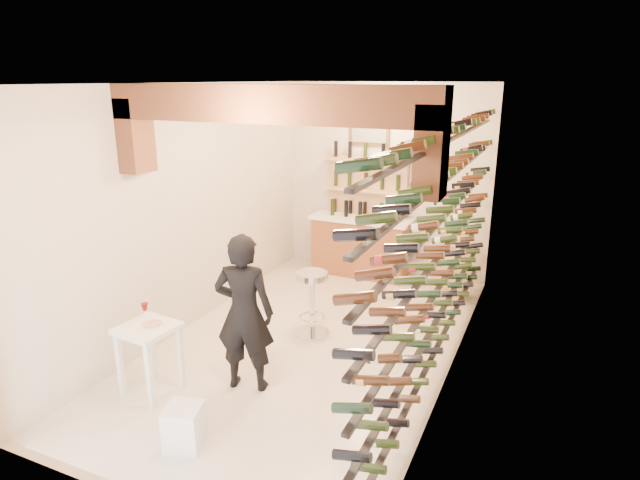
# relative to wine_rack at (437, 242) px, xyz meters

# --- Properties ---
(ground) EXTENTS (6.00, 6.00, 0.00)m
(ground) POSITION_rel_wine_rack_xyz_m (-1.53, 0.00, -1.55)
(ground) COLOR beige
(ground) RESTS_ON ground
(room_shell) EXTENTS (3.52, 6.02, 3.21)m
(room_shell) POSITION_rel_wine_rack_xyz_m (-1.53, -0.26, 0.70)
(room_shell) COLOR beige
(room_shell) RESTS_ON ground
(wine_rack) EXTENTS (0.32, 5.70, 2.56)m
(wine_rack) POSITION_rel_wine_rack_xyz_m (0.00, 0.00, 0.00)
(wine_rack) COLOR black
(wine_rack) RESTS_ON ground
(back_counter) EXTENTS (1.70, 0.62, 1.29)m
(back_counter) POSITION_rel_wine_rack_xyz_m (-1.83, 2.65, -1.02)
(back_counter) COLOR #95542E
(back_counter) RESTS_ON ground
(back_shelving) EXTENTS (1.40, 0.31, 2.73)m
(back_shelving) POSITION_rel_wine_rack_xyz_m (-1.83, 2.89, -0.38)
(back_shelving) COLOR tan
(back_shelving) RESTS_ON ground
(tasting_table) EXTENTS (0.60, 0.60, 0.95)m
(tasting_table) POSITION_rel_wine_rack_xyz_m (-2.61, -1.70, -0.90)
(tasting_table) COLOR white
(tasting_table) RESTS_ON ground
(white_stool) EXTENTS (0.40, 0.40, 0.40)m
(white_stool) POSITION_rel_wine_rack_xyz_m (-1.74, -2.27, -1.35)
(white_stool) COLOR white
(white_stool) RESTS_ON ground
(person) EXTENTS (0.72, 0.56, 1.75)m
(person) POSITION_rel_wine_rack_xyz_m (-1.75, -1.18, -0.67)
(person) COLOR black
(person) RESTS_ON ground
(chrome_barstool) EXTENTS (0.45, 0.45, 0.87)m
(chrome_barstool) POSITION_rel_wine_rack_xyz_m (-1.62, 0.25, -1.05)
(chrome_barstool) COLOR silver
(chrome_barstool) RESTS_ON ground
(crate_lower) EXTENTS (0.56, 0.43, 0.31)m
(crate_lower) POSITION_rel_wine_rack_xyz_m (-0.26, 2.20, -1.39)
(crate_lower) COLOR #DFB07A
(crate_lower) RESTS_ON ground
(crate_upper) EXTENTS (0.62, 0.51, 0.31)m
(crate_upper) POSITION_rel_wine_rack_xyz_m (-0.26, 2.20, -1.08)
(crate_upper) COLOR #DFB07A
(crate_upper) RESTS_ON crate_lower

